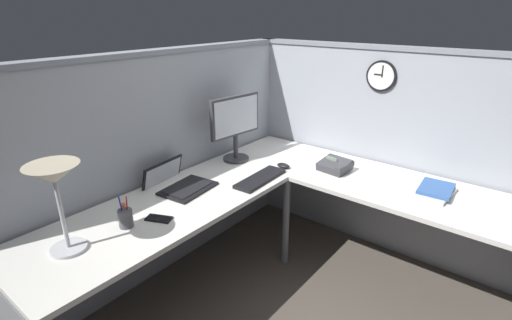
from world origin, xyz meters
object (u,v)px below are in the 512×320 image
at_px(computer_mouse, 283,166).
at_px(desk_lamp_dome, 55,182).
at_px(wall_clock, 382,76).
at_px(monitor, 235,123).
at_px(book_stack, 434,191).
at_px(keyboard, 260,179).
at_px(office_phone, 335,166).
at_px(pen_cup, 126,218).
at_px(laptop, 177,183).
at_px(cell_phone, 159,219).

relative_size(computer_mouse, desk_lamp_dome, 0.23).
height_order(desk_lamp_dome, wall_clock, wall_clock).
distance_m(monitor, book_stack, 1.43).
bearing_deg(computer_mouse, keyboard, 179.69).
distance_m(keyboard, wall_clock, 1.14).
bearing_deg(office_phone, computer_mouse, 120.21).
bearing_deg(pen_cup, keyboard, -12.03).
distance_m(laptop, keyboard, 0.56).
bearing_deg(office_phone, desk_lamp_dome, 161.66).
height_order(laptop, cell_phone, laptop).
distance_m(computer_mouse, book_stack, 1.02).
xyz_separation_m(keyboard, cell_phone, (-0.76, 0.12, -0.01)).
bearing_deg(office_phone, wall_clock, -17.35).
relative_size(laptop, keyboard, 0.97).
height_order(keyboard, pen_cup, pen_cup).
xyz_separation_m(laptop, keyboard, (0.42, -0.37, -0.01)).
height_order(monitor, cell_phone, monitor).
bearing_deg(wall_clock, cell_phone, 160.67).
bearing_deg(wall_clock, monitor, 128.75).
xyz_separation_m(monitor, pen_cup, (-1.10, -0.18, -0.24)).
distance_m(laptop, book_stack, 1.65).
bearing_deg(office_phone, keyboard, 144.96).
relative_size(laptop, pen_cup, 2.32).
relative_size(monitor, desk_lamp_dome, 1.12).
xyz_separation_m(monitor, office_phone, (0.28, -0.70, -0.26)).
height_order(pen_cup, office_phone, pen_cup).
height_order(monitor, office_phone, monitor).
bearing_deg(wall_clock, keyboard, 152.21).
xyz_separation_m(keyboard, wall_clock, (0.84, -0.44, 0.63)).
xyz_separation_m(laptop, pen_cup, (-0.50, -0.17, 0.03)).
xyz_separation_m(computer_mouse, book_stack, (0.25, -0.98, 0.00)).
bearing_deg(wall_clock, computer_mouse, 141.99).
distance_m(pen_cup, wall_clock, 1.96).
bearing_deg(office_phone, book_stack, -84.77).
distance_m(pen_cup, book_stack, 1.86).
relative_size(keyboard, book_stack, 1.44).
distance_m(laptop, pen_cup, 0.53).
bearing_deg(book_stack, office_phone, 95.23).
relative_size(laptop, computer_mouse, 4.02).
height_order(monitor, wall_clock, wall_clock).
height_order(monitor, book_stack, monitor).
relative_size(laptop, wall_clock, 1.90).
distance_m(book_stack, wall_clock, 0.88).
xyz_separation_m(keyboard, book_stack, (0.52, -0.99, 0.01)).
bearing_deg(monitor, cell_phone, -164.68).
distance_m(office_phone, book_stack, 0.66).
bearing_deg(desk_lamp_dome, wall_clock, -18.16).
bearing_deg(laptop, monitor, 0.79).
bearing_deg(pen_cup, desk_lamp_dome, 173.19).
xyz_separation_m(monitor, laptop, (-0.60, -0.01, -0.27)).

